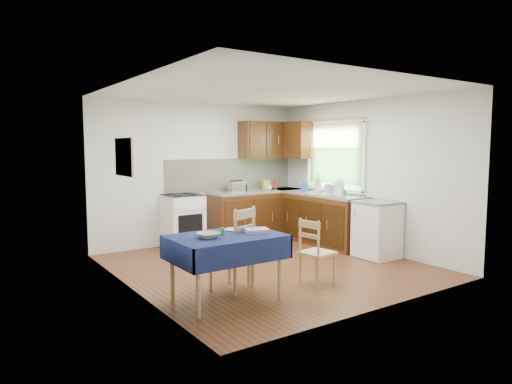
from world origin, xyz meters
TOP-DOWN VIEW (x-y plane):
  - floor at (0.00, 0.00)m, footprint 4.20×4.20m
  - ceiling at (0.00, 0.00)m, footprint 4.00×4.20m
  - wall_back at (0.00, 2.10)m, footprint 4.00×0.02m
  - wall_front at (0.00, -2.10)m, footprint 4.00×0.02m
  - wall_left at (-2.00, 0.00)m, footprint 0.02×4.20m
  - wall_right at (2.00, 0.00)m, footprint 0.02×4.20m
  - base_cabinets at (1.36, 1.26)m, footprint 1.90×2.30m
  - worktop_back at (1.05, 1.80)m, footprint 1.90×0.60m
  - worktop_right at (1.70, 0.65)m, footprint 0.60×1.70m
  - worktop_corner at (1.70, 1.80)m, footprint 0.60×0.60m
  - splashback at (0.65, 2.08)m, footprint 2.70×0.02m
  - upper_cabinets at (1.52, 1.80)m, footprint 1.20×0.85m
  - stove at (-0.50, 1.80)m, footprint 0.60×0.61m
  - window at (1.97, 0.70)m, footprint 0.04×1.48m
  - fridge at (1.70, -0.55)m, footprint 0.58×0.60m
  - corkboard at (-1.97, 0.30)m, footprint 0.04×0.62m
  - dining_table at (-1.25, -0.94)m, footprint 1.23×0.83m
  - chair_far at (-0.98, -0.69)m, footprint 0.58×0.58m
  - chair_near at (-0.04, -1.06)m, footprint 0.42×0.42m
  - toaster at (0.56, 1.77)m, footprint 0.29×0.18m
  - sandwich_press at (0.63, 1.84)m, footprint 0.28×0.24m
  - sauce_bottle at (1.42, 1.73)m, footprint 0.05×0.05m
  - yellow_packet at (1.33, 1.91)m, footprint 0.15×0.12m
  - dish_rack at (1.63, 0.38)m, footprint 0.40×0.31m
  - kettle at (1.66, 0.25)m, footprint 0.18×0.18m
  - cup at (1.29, 1.75)m, footprint 0.14×0.14m
  - soap_bottle_a at (1.67, 0.79)m, footprint 0.17×0.17m
  - soap_bottle_b at (1.63, 1.13)m, footprint 0.13×0.13m
  - soap_bottle_c at (1.69, 0.21)m, footprint 0.18×0.18m
  - plate_bowl at (-1.49, -0.96)m, footprint 0.24×0.24m
  - book at (-1.10, -0.80)m, footprint 0.25×0.26m
  - spice_jar at (-1.28, -0.90)m, footprint 0.04×0.04m
  - tea_towel at (-0.89, -1.01)m, footprint 0.32×0.29m

SIDE VIEW (x-z plane):
  - floor at x=0.00m, z-range 0.00..0.00m
  - base_cabinets at x=1.36m, z-range 0.00..0.86m
  - fridge at x=1.70m, z-range 0.00..0.88m
  - chair_near at x=-0.04m, z-range 0.02..0.86m
  - stove at x=-0.50m, z-range 0.00..0.92m
  - chair_far at x=-0.98m, z-range 0.03..1.04m
  - dining_table at x=-1.25m, z-range 0.27..1.01m
  - book at x=-1.10m, z-range 0.74..0.76m
  - tea_towel at x=-0.89m, z-range 0.74..0.79m
  - plate_bowl at x=-1.49m, z-range 0.74..0.80m
  - spice_jar at x=-1.28m, z-range 0.74..0.83m
  - worktop_back at x=1.05m, z-range 0.86..0.90m
  - worktop_right at x=1.70m, z-range 0.86..0.90m
  - worktop_corner at x=1.70m, z-range 0.86..0.90m
  - dish_rack at x=1.63m, z-range 0.83..1.02m
  - cup at x=1.29m, z-range 0.90..0.99m
  - sandwich_press at x=0.63m, z-range 0.90..1.06m
  - soap_bottle_c at x=1.69m, z-range 0.90..1.07m
  - yellow_packet at x=1.33m, z-range 0.90..1.08m
  - toaster at x=0.56m, z-range 0.89..1.11m
  - soap_bottle_b at x=1.63m, z-range 0.90..1.11m
  - sauce_bottle at x=1.42m, z-range 0.90..1.11m
  - kettle at x=1.66m, z-range 0.88..1.18m
  - soap_bottle_a at x=1.67m, z-range 0.90..1.23m
  - splashback at x=0.65m, z-range 0.90..1.50m
  - wall_back at x=0.00m, z-range 0.00..2.50m
  - wall_front at x=0.00m, z-range 0.00..2.50m
  - wall_left at x=-2.00m, z-range 0.00..2.50m
  - wall_right at x=2.00m, z-range 0.00..2.50m
  - corkboard at x=-1.97m, z-range 1.36..1.83m
  - window at x=1.97m, z-range 1.02..2.28m
  - upper_cabinets at x=1.52m, z-range 1.50..2.20m
  - ceiling at x=0.00m, z-range 2.49..2.51m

